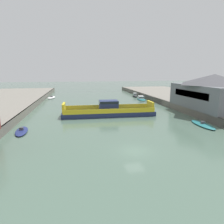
% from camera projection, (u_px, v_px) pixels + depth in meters
% --- Properties ---
extents(ground_plane, '(400.00, 400.00, 0.00)m').
position_uv_depth(ground_plane, '(135.00, 151.00, 25.78)').
color(ground_plane, '#4C6656').
extents(chain_ferry, '(23.15, 6.79, 3.76)m').
position_uv_depth(chain_ferry, '(109.00, 111.00, 47.18)').
color(chain_ferry, navy).
rests_on(chain_ferry, ground).
extents(moored_boat_near_left, '(2.82, 7.58, 0.92)m').
position_uv_depth(moored_boat_near_left, '(203.00, 125.00, 38.10)').
color(moored_boat_near_left, '#237075').
rests_on(moored_boat_near_left, ground).
extents(moored_boat_near_right, '(3.42, 8.01, 0.92)m').
position_uv_depth(moored_boat_near_right, '(52.00, 97.00, 78.93)').
color(moored_boat_near_right, white).
rests_on(moored_boat_near_right, ground).
extents(moored_boat_mid_left, '(2.86, 6.34, 0.89)m').
position_uv_depth(moored_boat_mid_left, '(22.00, 131.00, 33.90)').
color(moored_boat_mid_left, navy).
rests_on(moored_boat_mid_left, ground).
extents(moored_boat_mid_right, '(3.89, 8.48, 1.41)m').
position_uv_depth(moored_boat_mid_right, '(141.00, 98.00, 74.18)').
color(moored_boat_mid_right, '#237075').
rests_on(moored_boat_mid_right, ground).
extents(moored_boat_far_left, '(2.31, 5.70, 1.68)m').
position_uv_depth(moored_boat_far_left, '(135.00, 95.00, 82.61)').
color(moored_boat_far_left, black).
rests_on(moored_boat_far_left, ground).
extents(warehouse_shed, '(12.95, 19.77, 8.47)m').
position_uv_depth(warehouse_shed, '(213.00, 91.00, 47.27)').
color(warehouse_shed, slate).
rests_on(warehouse_shed, quay_right).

